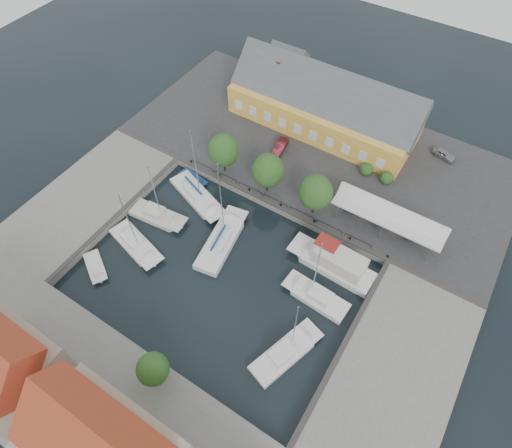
{
  "coord_description": "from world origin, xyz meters",
  "views": [
    {
      "loc": [
        17.41,
        -21.35,
        45.09
      ],
      "look_at": [
        0.0,
        6.0,
        1.5
      ],
      "focal_mm": 30.0,
      "sensor_mm": 36.0,
      "label": 1
    }
  ],
  "objects_px": {
    "center_sailboat": "(221,242)",
    "east_boat_c": "(285,354)",
    "warehouse": "(321,104)",
    "trawler": "(335,263)",
    "tent_canopy": "(389,216)",
    "west_boat_a": "(197,196)",
    "launch_nw": "(192,179)",
    "car_red": "(280,146)",
    "east_boat_a": "(317,298)",
    "west_boat_b": "(157,216)",
    "west_boat_c": "(136,245)",
    "launch_sw": "(96,267)",
    "car_silver": "(444,154)"
  },
  "relations": [
    {
      "from": "center_sailboat",
      "to": "east_boat_c",
      "type": "bearing_deg",
      "value": -30.11
    },
    {
      "from": "warehouse",
      "to": "trawler",
      "type": "bearing_deg",
      "value": -58.29
    },
    {
      "from": "tent_canopy",
      "to": "west_boat_a",
      "type": "distance_m",
      "value": 25.44
    },
    {
      "from": "warehouse",
      "to": "launch_nw",
      "type": "relative_size",
      "value": 5.97
    },
    {
      "from": "tent_canopy",
      "to": "car_red",
      "type": "bearing_deg",
      "value": 164.01
    },
    {
      "from": "car_red",
      "to": "east_boat_a",
      "type": "relative_size",
      "value": 0.34
    },
    {
      "from": "trawler",
      "to": "west_boat_b",
      "type": "relative_size",
      "value": 1.03
    },
    {
      "from": "trawler",
      "to": "east_boat_c",
      "type": "bearing_deg",
      "value": -88.15
    },
    {
      "from": "warehouse",
      "to": "car_red",
      "type": "relative_size",
      "value": 7.41
    },
    {
      "from": "west_boat_c",
      "to": "launch_sw",
      "type": "height_order",
      "value": "west_boat_c"
    },
    {
      "from": "car_red",
      "to": "trawler",
      "type": "relative_size",
      "value": 0.34
    },
    {
      "from": "tent_canopy",
      "to": "east_boat_a",
      "type": "height_order",
      "value": "east_boat_a"
    },
    {
      "from": "trawler",
      "to": "west_boat_c",
      "type": "height_order",
      "value": "west_boat_c"
    },
    {
      "from": "east_boat_a",
      "to": "center_sailboat",
      "type": "bearing_deg",
      "value": 178.47
    },
    {
      "from": "east_boat_a",
      "to": "west_boat_c",
      "type": "xyz_separation_m",
      "value": [
        -22.78,
        -5.71,
        -0.0
      ]
    },
    {
      "from": "center_sailboat",
      "to": "east_boat_c",
      "type": "height_order",
      "value": "center_sailboat"
    },
    {
      "from": "car_silver",
      "to": "car_red",
      "type": "relative_size",
      "value": 0.89
    },
    {
      "from": "west_boat_a",
      "to": "tent_canopy",
      "type": "bearing_deg",
      "value": 18.62
    },
    {
      "from": "car_silver",
      "to": "west_boat_a",
      "type": "xyz_separation_m",
      "value": [
        -26.17,
        -24.73,
        -1.32
      ]
    },
    {
      "from": "car_red",
      "to": "west_boat_c",
      "type": "distance_m",
      "value": 24.98
    },
    {
      "from": "warehouse",
      "to": "car_red",
      "type": "distance_m",
      "value": 9.2
    },
    {
      "from": "center_sailboat",
      "to": "trawler",
      "type": "xyz_separation_m",
      "value": [
        13.61,
        4.44,
        0.65
      ]
    },
    {
      "from": "east_boat_a",
      "to": "launch_nw",
      "type": "bearing_deg",
      "value": 163.26
    },
    {
      "from": "tent_canopy",
      "to": "launch_nw",
      "type": "bearing_deg",
      "value": -167.66
    },
    {
      "from": "center_sailboat",
      "to": "trawler",
      "type": "distance_m",
      "value": 14.33
    },
    {
      "from": "west_boat_b",
      "to": "launch_sw",
      "type": "relative_size",
      "value": 2.12
    },
    {
      "from": "tent_canopy",
      "to": "car_silver",
      "type": "xyz_separation_m",
      "value": [
        2.28,
        16.68,
        -2.1
      ]
    },
    {
      "from": "west_boat_b",
      "to": "east_boat_a",
      "type": "bearing_deg",
      "value": 1.89
    },
    {
      "from": "center_sailboat",
      "to": "west_boat_b",
      "type": "bearing_deg",
      "value": -173.2
    },
    {
      "from": "west_boat_a",
      "to": "west_boat_b",
      "type": "height_order",
      "value": "west_boat_a"
    },
    {
      "from": "west_boat_c",
      "to": "trawler",
      "type": "bearing_deg",
      "value": 25.02
    },
    {
      "from": "east_boat_a",
      "to": "launch_sw",
      "type": "height_order",
      "value": "east_boat_a"
    },
    {
      "from": "car_silver",
      "to": "center_sailboat",
      "type": "bearing_deg",
      "value": 158.99
    },
    {
      "from": "warehouse",
      "to": "west_boat_a",
      "type": "distance_m",
      "value": 23.46
    },
    {
      "from": "car_red",
      "to": "east_boat_c",
      "type": "height_order",
      "value": "east_boat_c"
    },
    {
      "from": "east_boat_a",
      "to": "west_boat_a",
      "type": "relative_size",
      "value": 0.86
    },
    {
      "from": "tent_canopy",
      "to": "west_boat_a",
      "type": "relative_size",
      "value": 1.05
    },
    {
      "from": "warehouse",
      "to": "car_red",
      "type": "xyz_separation_m",
      "value": [
        -1.94,
        -8.55,
        -2.79
      ]
    },
    {
      "from": "warehouse",
      "to": "trawler",
      "type": "relative_size",
      "value": 2.55
    },
    {
      "from": "tent_canopy",
      "to": "east_boat_a",
      "type": "bearing_deg",
      "value": -102.22
    },
    {
      "from": "car_silver",
      "to": "car_red",
      "type": "xyz_separation_m",
      "value": [
        -20.81,
        -11.37,
        0.05
      ]
    },
    {
      "from": "car_silver",
      "to": "launch_sw",
      "type": "relative_size",
      "value": 0.68
    },
    {
      "from": "car_red",
      "to": "west_boat_c",
      "type": "xyz_separation_m",
      "value": [
        -7.04,
        -23.93,
        -1.37
      ]
    },
    {
      "from": "warehouse",
      "to": "launch_nw",
      "type": "distance_m",
      "value": 22.4
    },
    {
      "from": "warehouse",
      "to": "launch_nw",
      "type": "height_order",
      "value": "warehouse"
    },
    {
      "from": "car_silver",
      "to": "west_boat_c",
      "type": "height_order",
      "value": "west_boat_c"
    },
    {
      "from": "east_boat_c",
      "to": "launch_nw",
      "type": "height_order",
      "value": "east_boat_c"
    },
    {
      "from": "east_boat_c",
      "to": "west_boat_b",
      "type": "bearing_deg",
      "value": 163.51
    },
    {
      "from": "launch_sw",
      "to": "warehouse",
      "type": "bearing_deg",
      "value": 73.74
    },
    {
      "from": "car_silver",
      "to": "east_boat_c",
      "type": "bearing_deg",
      "value": -175.56
    }
  ]
}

